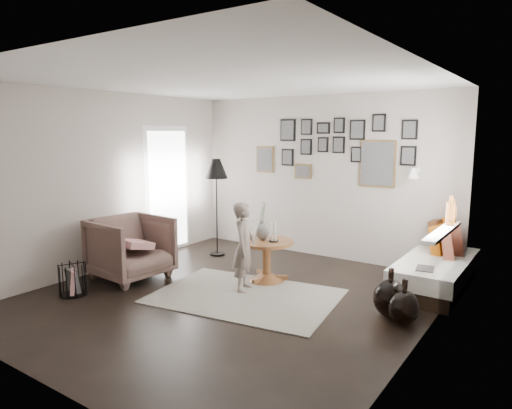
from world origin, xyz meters
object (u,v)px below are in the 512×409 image
Objects in this scene: pedestal_table at (267,262)px; floor_lamp at (216,172)px; magazine_basket at (73,280)px; vase at (263,228)px; demijohn_small at (404,307)px; armchair at (131,248)px; child at (244,247)px; daybed at (437,267)px; demijohn_large at (390,298)px.

floor_lamp is (-1.42, 0.68, 1.11)m from pedestal_table.
vase is at bearing 48.68° from magazine_basket.
vase is at bearing 168.97° from demijohn_small.
floor_lamp is at bearing -2.49° from armchair.
pedestal_table is 1.44× the size of demijohn_small.
floor_lamp is 1.39× the size of child.
child reaches higher than daybed.
daybed is 1.93× the size of armchair.
pedestal_table reaches higher than demijohn_large.
armchair reaches higher than pedestal_table.
pedestal_table is 0.39× the size of daybed.
daybed is 3.59m from floor_lamp.
daybed is 3.35× the size of demijohn_large.
magazine_basket is at bearing -131.32° from vase.
vase reaches higher than daybed.
pedestal_table is 2.01m from demijohn_small.
armchair is 1.67m from child.
demijohn_large is (1.87, -0.28, -0.51)m from vase.
child is (1.67, 1.34, 0.38)m from magazine_basket.
pedestal_table reaches higher than demijohn_small.
child is at bearing -93.42° from pedestal_table.
floor_lamp reaches higher than child.
demijohn_large reaches higher than magazine_basket.
demijohn_large is (3.21, -0.94, -1.16)m from floor_lamp.
armchair reaches higher than demijohn_small.
pedestal_table reaches higher than magazine_basket.
pedestal_table is 1.40× the size of vase.
armchair is at bearing 85.62° from child.
pedestal_table is 1.72× the size of magazine_basket.
demijohn_small is at bearing -32.79° from demijohn_large.
pedestal_table is at bearing -151.72° from daybed.
armchair is 3.48m from demijohn_large.
daybed is 1.44m from demijohn_small.
child is (-0.03, -0.48, 0.31)m from pedestal_table.
child reaches higher than armchair.
child is at bearing -68.85° from armchair.
armchair is at bearing -150.66° from daybed.
floor_lamp is 3.80× the size of magazine_basket.
demijohn_large is at bearing -8.54° from vase.
daybed is at bearing -73.54° from child.
armchair is (-1.54, -0.97, -0.29)m from vase.
demijohn_large is at bearing -8.29° from pedestal_table.
magazine_basket is 0.76× the size of demijohn_large.
magazine_basket is 3.95m from demijohn_small.
pedestal_table is 2.49m from magazine_basket.
magazine_basket is 2.18m from child.
floor_lamp is (-3.40, -0.39, 1.10)m from daybed.
child reaches higher than pedestal_table.
demijohn_small is (2.06, -0.40, -0.54)m from vase.
daybed is 1.15× the size of floor_lamp.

